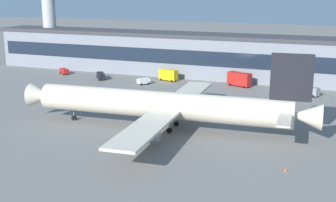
{
  "coord_description": "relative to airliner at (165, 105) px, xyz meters",
  "views": [
    {
      "loc": [
        37.96,
        -87.13,
        28.38
      ],
      "look_at": [
        2.13,
        0.37,
        5.0
      ],
      "focal_mm": 48.54,
      "sensor_mm": 36.0,
      "label": 1
    }
  ],
  "objects": [
    {
      "name": "catering_truck",
      "position": [
        4.06,
        47.92,
        -2.8
      ],
      "size": [
        7.65,
        4.99,
        4.15
      ],
      "color": "red",
      "rests_on": "ground_plane"
    },
    {
      "name": "stair_truck",
      "position": [
        -18.82,
        47.74,
        -3.11
      ],
      "size": [
        6.39,
        3.7,
        3.55
      ],
      "color": "yellow",
      "rests_on": "ground_plane"
    },
    {
      "name": "belt_loader",
      "position": [
        -39.96,
        41.86,
        -3.94
      ],
      "size": [
        5.53,
        6.27,
        1.95
      ],
      "color": "black",
      "rests_on": "ground_plane"
    },
    {
      "name": "baggage_tug",
      "position": [
        -23.57,
        39.28,
        -4.0
      ],
      "size": [
        3.77,
        4.08,
        1.85
      ],
      "color": "white",
      "rests_on": "ground_plane"
    },
    {
      "name": "control_tower",
      "position": [
        -73.63,
        61.77,
        14.99
      ],
      "size": [
        9.43,
        9.43,
        32.22
      ],
      "color": "#B7B7B2",
      "rests_on": "ground_plane"
    },
    {
      "name": "follow_me_car",
      "position": [
        -56.17,
        44.86,
        -4.0
      ],
      "size": [
        4.69,
        4.09,
        1.85
      ],
      "color": "red",
      "rests_on": "ground_plane"
    },
    {
      "name": "terminal_building",
      "position": [
        -3.04,
        58.94,
        2.0
      ],
      "size": [
        172.41,
        14.34,
        14.14
      ],
      "color": "gray",
      "rests_on": "ground_plane"
    },
    {
      "name": "traffic_cone_0",
      "position": [
        26.65,
        -13.71,
        -4.8
      ],
      "size": [
        0.47,
        0.47,
        0.59
      ],
      "primitive_type": "cone",
      "color": "#F2590C",
      "rests_on": "ground_plane"
    },
    {
      "name": "airliner",
      "position": [
        0.0,
        0.0,
        0.0
      ],
      "size": [
        63.01,
        54.12,
        16.83
      ],
      "color": "beige",
      "rests_on": "ground_plane"
    },
    {
      "name": "crew_van",
      "position": [
        24.79,
        42.74,
        -3.63
      ],
      "size": [
        5.64,
        4.14,
        2.55
      ],
      "color": "gray",
      "rests_on": "ground_plane"
    },
    {
      "name": "ground_plane",
      "position": [
        -3.04,
        3.56,
        -5.09
      ],
      "size": [
        600.0,
        600.0,
        0.0
      ],
      "primitive_type": "plane",
      "color": "slate"
    }
  ]
}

